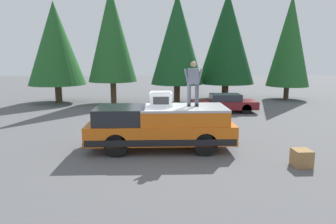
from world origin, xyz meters
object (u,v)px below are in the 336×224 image
object	(u,v)px
compressor_unit	(161,99)
parked_car_maroon	(224,103)
wooden_crate	(302,158)
pickup_truck	(161,127)
person_on_truck_bed	(193,82)

from	to	relation	value
compressor_unit	parked_car_maroon	distance (m)	8.70
compressor_unit	wooden_crate	world-z (taller)	compressor_unit
parked_car_maroon	wooden_crate	xyz separation A→B (m)	(-9.74, -0.38, -0.30)
pickup_truck	compressor_unit	bearing A→B (deg)	-3.77
pickup_truck	parked_car_maroon	xyz separation A→B (m)	(7.66, -4.15, -0.29)
compressor_unit	parked_car_maroon	bearing A→B (deg)	-28.80
person_on_truck_bed	pickup_truck	bearing A→B (deg)	95.35
parked_car_maroon	wooden_crate	size ratio (longest dim) A/B	7.32
parked_car_maroon	wooden_crate	distance (m)	9.75
wooden_crate	compressor_unit	bearing A→B (deg)	64.02
wooden_crate	parked_car_maroon	bearing A→B (deg)	2.25
pickup_truck	compressor_unit	distance (m)	1.06
pickup_truck	person_on_truck_bed	world-z (taller)	person_on_truck_bed
parked_car_maroon	compressor_unit	bearing A→B (deg)	151.20
compressor_unit	person_on_truck_bed	distance (m)	1.37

